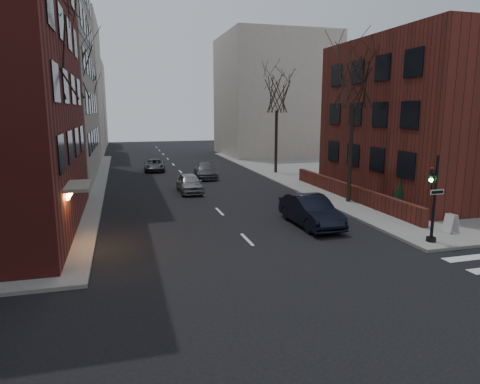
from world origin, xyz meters
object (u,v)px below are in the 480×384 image
(tree_right_b, at_px, (277,94))
(car_lane_gray, at_px, (206,171))
(traffic_signal, at_px, (433,204))
(tree_left_c, at_px, (86,91))
(tree_left_b, at_px, (70,70))
(car_lane_far, at_px, (154,165))
(evergreen_shrub, at_px, (400,194))
(tree_right_a, at_px, (354,80))
(sandwich_board, at_px, (451,223))
(streetlamp_near, at_px, (79,140))
(tree_left_a, at_px, (41,55))
(car_lane_silver, at_px, (190,183))
(streetlamp_far, at_px, (96,128))
(parked_sedan, at_px, (311,211))

(tree_right_b, bearing_deg, car_lane_gray, -173.88)
(traffic_signal, distance_m, tree_left_c, 35.76)
(tree_left_b, bearing_deg, car_lane_gray, 26.52)
(car_lane_gray, height_order, car_lane_far, car_lane_gray)
(tree_left_b, bearing_deg, evergreen_shrub, -29.90)
(tree_right_a, height_order, sandwich_board, tree_right_a)
(tree_left_c, height_order, tree_right_b, tree_left_c)
(car_lane_far, bearing_deg, tree_left_c, 159.94)
(streetlamp_near, relative_size, car_lane_gray, 1.35)
(traffic_signal, xyz_separation_m, tree_left_b, (-16.74, 17.01, 7.00))
(tree_left_a, relative_size, sandwich_board, 10.83)
(tree_right_a, distance_m, evergreen_shrub, 7.72)
(evergreen_shrub, bearing_deg, car_lane_silver, 139.11)
(tree_left_c, bearing_deg, car_lane_silver, -62.41)
(tree_left_a, xyz_separation_m, car_lane_silver, (8.00, 10.69, -7.76))
(tree_left_a, distance_m, tree_right_a, 18.05)
(tree_right_b, distance_m, evergreen_shrub, 18.34)
(tree_left_c, relative_size, car_lane_silver, 2.32)
(traffic_signal, height_order, streetlamp_far, streetlamp_far)
(tree_right_a, distance_m, sandwich_board, 10.96)
(tree_left_b, bearing_deg, sandwich_board, -40.47)
(car_lane_far, height_order, sandwich_board, car_lane_far)
(streetlamp_near, xyz_separation_m, evergreen_shrub, (18.70, -7.10, -3.08))
(evergreen_shrub, bearing_deg, streetlamp_far, 124.61)
(sandwich_board, bearing_deg, tree_right_a, 95.68)
(tree_left_a, height_order, tree_left_c, tree_left_a)
(tree_left_c, relative_size, car_lane_gray, 2.10)
(tree_left_a, xyz_separation_m, evergreen_shrub, (19.30, 0.90, -7.31))
(tree_left_b, xyz_separation_m, evergreen_shrub, (19.30, -11.10, -7.75))
(streetlamp_near, xyz_separation_m, car_lane_gray, (9.90, 9.24, -3.56))
(sandwich_board, relative_size, evergreen_shrub, 0.47)
(traffic_signal, distance_m, car_lane_silver, 18.00)
(parked_sedan, distance_m, evergreen_shrub, 6.65)
(tree_right_b, xyz_separation_m, streetlamp_near, (-17.00, -10.00, -3.35))
(car_lane_gray, xyz_separation_m, sandwich_board, (8.25, -21.24, -0.05))
(tree_left_a, height_order, tree_left_b, tree_left_b)
(tree_left_a, height_order, tree_right_b, tree_left_a)
(tree_right_a, bearing_deg, streetlamp_near, 166.76)
(sandwich_board, bearing_deg, parked_sedan, 146.86)
(tree_left_a, height_order, tree_right_a, tree_left_a)
(car_lane_far, height_order, evergreen_shrub, evergreen_shrub)
(tree_left_a, xyz_separation_m, tree_left_c, (0.00, 26.00, -0.44))
(tree_left_b, xyz_separation_m, car_lane_far, (6.33, 11.19, -8.31))
(parked_sedan, height_order, car_lane_silver, parked_sedan)
(parked_sedan, height_order, sandwich_board, parked_sedan)
(tree_left_b, bearing_deg, streetlamp_far, 87.85)
(car_lane_gray, distance_m, sandwich_board, 22.79)
(tree_left_c, xyz_separation_m, tree_right_a, (17.60, -22.00, 0.00))
(tree_left_a, bearing_deg, evergreen_shrub, 2.68)
(traffic_signal, bearing_deg, parked_sedan, 131.00)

